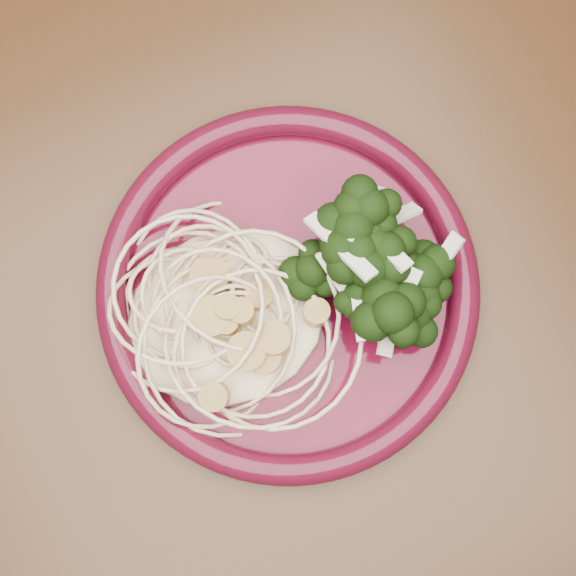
# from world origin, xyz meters

# --- Properties ---
(dining_table) EXTENTS (1.20, 0.80, 0.75)m
(dining_table) POSITION_xyz_m (0.00, 0.00, 0.65)
(dining_table) COLOR #472814
(dining_table) RESTS_ON ground
(dinner_plate) EXTENTS (0.30, 0.30, 0.02)m
(dinner_plate) POSITION_xyz_m (0.06, 0.06, 0.76)
(dinner_plate) COLOR #54081D
(dinner_plate) RESTS_ON dining_table
(spaghetti_pile) EXTENTS (0.16, 0.14, 0.03)m
(spaghetti_pile) POSITION_xyz_m (0.01, 0.06, 0.77)
(spaghetti_pile) COLOR beige
(spaghetti_pile) RESTS_ON dinner_plate
(scallop_cluster) EXTENTS (0.14, 0.14, 0.05)m
(scallop_cluster) POSITION_xyz_m (0.01, 0.06, 0.81)
(scallop_cluster) COLOR #BD9341
(scallop_cluster) RESTS_ON spaghetti_pile
(broccoli_pile) EXTENTS (0.10, 0.17, 0.06)m
(broccoli_pile) POSITION_xyz_m (0.12, 0.06, 0.78)
(broccoli_pile) COLOR black
(broccoli_pile) RESTS_ON dinner_plate
(onion_garnish) EXTENTS (0.07, 0.11, 0.06)m
(onion_garnish) POSITION_xyz_m (0.12, 0.06, 0.82)
(onion_garnish) COLOR silver
(onion_garnish) RESTS_ON broccoli_pile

